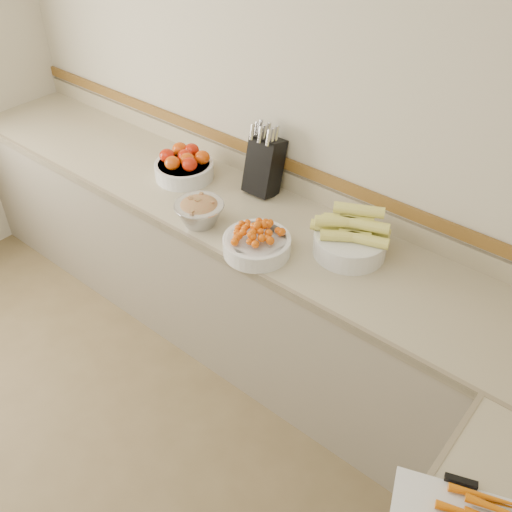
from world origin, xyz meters
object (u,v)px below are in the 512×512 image
Objects in this scene: cherry_tomato_bowl at (257,242)px; corn_bowl at (351,238)px; knife_block at (264,164)px; rhubarb_bowl at (199,211)px; tomato_bowl at (184,166)px.

corn_bowl reaches higher than cherry_tomato_bowl.
corn_bowl is at bearing -14.72° from knife_block.
corn_bowl is 1.49× the size of rhubarb_bowl.
rhubarb_bowl is at bearing -96.72° from knife_block.
cherry_tomato_bowl is (0.31, -0.43, -0.10)m from knife_block.
corn_bowl is at bearing 39.61° from cherry_tomato_bowl.
rhubarb_bowl is at bearing -35.60° from tomato_bowl.
cherry_tomato_bowl is 1.27× the size of rhubarb_bowl.
knife_block is at bearing 83.28° from rhubarb_bowl.
cherry_tomato_bowl is at bearing -0.28° from rhubarb_bowl.
cherry_tomato_bowl is 0.42m from corn_bowl.
rhubarb_bowl is (-0.68, -0.26, -0.01)m from corn_bowl.
knife_block reaches higher than rhubarb_bowl.
knife_block is 1.25× the size of cherry_tomato_bowl.
tomato_bowl is (-0.42, -0.17, -0.09)m from knife_block.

